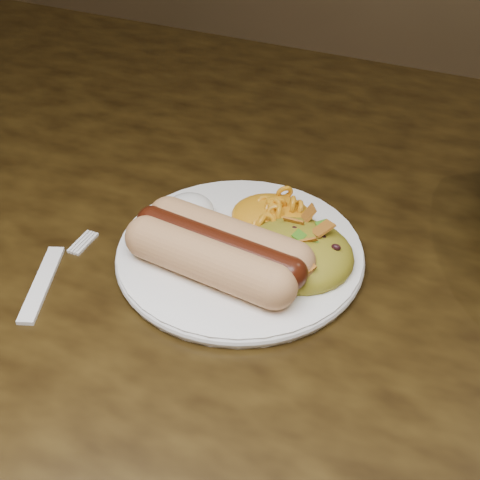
% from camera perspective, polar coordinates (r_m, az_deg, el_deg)
% --- Properties ---
extents(table, '(1.60, 0.90, 0.75)m').
position_cam_1_polar(table, '(0.72, 2.79, -5.72)').
color(table, '#36260D').
rests_on(table, floor).
extents(plate, '(0.28, 0.28, 0.01)m').
position_cam_1_polar(plate, '(0.63, 0.00, -1.14)').
color(plate, white).
rests_on(plate, table).
extents(hotdog, '(0.15, 0.09, 0.04)m').
position_cam_1_polar(hotdog, '(0.59, -1.87, -0.76)').
color(hotdog, tan).
rests_on(hotdog, plate).
extents(mac_and_cheese, '(0.08, 0.08, 0.03)m').
position_cam_1_polar(mac_and_cheese, '(0.65, 2.77, 2.80)').
color(mac_and_cheese, gold).
rests_on(mac_and_cheese, plate).
extents(sour_cream, '(0.05, 0.05, 0.03)m').
position_cam_1_polar(sour_cream, '(0.66, -4.41, 2.98)').
color(sour_cream, white).
rests_on(sour_cream, plate).
extents(taco_salad, '(0.11, 0.10, 0.05)m').
position_cam_1_polar(taco_salad, '(0.60, 4.91, -0.44)').
color(taco_salad, '#C58726').
rests_on(taco_salad, plate).
extents(fork, '(0.07, 0.15, 0.00)m').
position_cam_1_polar(fork, '(0.63, -16.56, -3.59)').
color(fork, white).
rests_on(fork, table).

